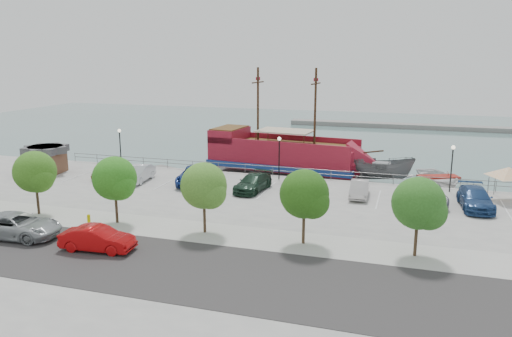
% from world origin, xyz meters
% --- Properties ---
extents(ground, '(160.00, 160.00, 0.00)m').
position_xyz_m(ground, '(0.00, 0.00, -1.00)').
color(ground, slate).
extents(land_slab, '(100.00, 58.00, 1.20)m').
position_xyz_m(land_slab, '(0.00, -21.00, -0.60)').
color(land_slab, gray).
rests_on(land_slab, ground).
extents(street, '(100.00, 8.00, 0.04)m').
position_xyz_m(street, '(0.00, -16.00, 0.01)').
color(street, '#343030').
rests_on(street, land_slab).
extents(sidewalk, '(100.00, 4.00, 0.05)m').
position_xyz_m(sidewalk, '(0.00, -10.00, 0.01)').
color(sidewalk, '#A9A9A3').
rests_on(sidewalk, land_slab).
extents(seawall_railing, '(50.00, 0.06, 1.00)m').
position_xyz_m(seawall_railing, '(0.00, 7.80, 0.53)').
color(seawall_railing, slate).
rests_on(seawall_railing, land_slab).
extents(far_shore, '(40.00, 3.00, 0.80)m').
position_xyz_m(far_shore, '(10.00, 55.00, -0.60)').
color(far_shore, gray).
rests_on(far_shore, ground).
extents(pirate_ship, '(19.77, 7.33, 12.33)m').
position_xyz_m(pirate_ship, '(0.09, 13.14, 1.07)').
color(pirate_ship, maroon).
rests_on(pirate_ship, ground).
extents(patrol_boat, '(6.76, 2.61, 2.60)m').
position_xyz_m(patrol_boat, '(9.63, 11.73, 0.30)').
color(patrol_boat, slate).
rests_on(patrol_boat, ground).
extents(speedboat, '(7.23, 8.31, 1.44)m').
position_xyz_m(speedboat, '(15.28, 11.77, -0.28)').
color(speedboat, white).
rests_on(speedboat, ground).
extents(dock_west, '(7.39, 4.82, 0.41)m').
position_xyz_m(dock_west, '(-12.96, 9.20, -0.79)').
color(dock_west, slate).
rests_on(dock_west, ground).
extents(dock_mid, '(8.02, 3.19, 0.45)m').
position_xyz_m(dock_mid, '(9.38, 9.20, -0.78)').
color(dock_mid, gray).
rests_on(dock_mid, ground).
extents(dock_east, '(7.11, 3.30, 0.39)m').
position_xyz_m(dock_east, '(16.90, 9.20, -0.80)').
color(dock_east, slate).
rests_on(dock_east, ground).
extents(shed, '(3.92, 3.92, 2.87)m').
position_xyz_m(shed, '(-24.00, 1.85, 1.53)').
color(shed, brown).
rests_on(shed, land_slab).
extents(canopy_tent, '(5.09, 5.09, 3.31)m').
position_xyz_m(canopy_tent, '(20.44, 5.18, 2.88)').
color(canopy_tent, slate).
rests_on(canopy_tent, land_slab).
extents(street_van, '(6.22, 3.24, 1.67)m').
position_xyz_m(street_van, '(-12.80, -14.62, 0.84)').
color(street_van, '#959B9E').
rests_on(street_van, street).
extents(street_sedan, '(4.86, 2.04, 1.56)m').
position_xyz_m(street_sedan, '(-6.20, -15.01, 0.78)').
color(street_sedan, '#B30A0C').
rests_on(street_sedan, street).
extents(fire_hydrant, '(0.25, 0.25, 0.74)m').
position_xyz_m(fire_hydrant, '(-9.87, -10.80, 0.40)').
color(fire_hydrant, '#C6BB00').
rests_on(fire_hydrant, sidewalk).
extents(lamp_post_left, '(0.36, 0.36, 4.28)m').
position_xyz_m(lamp_post_left, '(-18.00, 6.50, 2.94)').
color(lamp_post_left, black).
rests_on(lamp_post_left, land_slab).
extents(lamp_post_mid, '(0.36, 0.36, 4.28)m').
position_xyz_m(lamp_post_mid, '(0.00, 6.50, 2.94)').
color(lamp_post_mid, black).
rests_on(lamp_post_mid, land_slab).
extents(lamp_post_right, '(0.36, 0.36, 4.28)m').
position_xyz_m(lamp_post_right, '(16.00, 6.50, 2.94)').
color(lamp_post_right, black).
rests_on(lamp_post_right, land_slab).
extents(tree_b, '(3.30, 3.20, 5.00)m').
position_xyz_m(tree_b, '(-14.85, -10.07, 3.30)').
color(tree_b, '#473321').
rests_on(tree_b, sidewalk).
extents(tree_c, '(3.30, 3.20, 5.00)m').
position_xyz_m(tree_c, '(-7.85, -10.07, 3.30)').
color(tree_c, '#473321').
rests_on(tree_c, sidewalk).
extents(tree_d, '(3.30, 3.20, 5.00)m').
position_xyz_m(tree_d, '(-0.85, -10.07, 3.30)').
color(tree_d, '#473321').
rests_on(tree_d, sidewalk).
extents(tree_e, '(3.30, 3.20, 5.00)m').
position_xyz_m(tree_e, '(6.15, -10.07, 3.30)').
color(tree_e, '#473321').
rests_on(tree_e, sidewalk).
extents(tree_f, '(3.30, 3.20, 5.00)m').
position_xyz_m(tree_f, '(13.15, -10.07, 3.30)').
color(tree_f, '#473321').
rests_on(tree_f, sidewalk).
extents(parked_car_a, '(1.93, 4.31, 1.44)m').
position_xyz_m(parked_car_a, '(-16.93, 2.29, 0.72)').
color(parked_car_a, maroon).
rests_on(parked_car_a, land_slab).
extents(parked_car_b, '(2.18, 4.91, 1.57)m').
position_xyz_m(parked_car_b, '(-12.90, 1.55, 0.78)').
color(parked_car_b, silver).
rests_on(parked_car_b, land_slab).
extents(parked_car_c, '(3.94, 6.45, 1.67)m').
position_xyz_m(parked_car_c, '(-7.28, 2.30, 0.84)').
color(parked_car_c, navy).
rests_on(parked_car_c, land_slab).
extents(parked_car_d, '(2.74, 5.47, 1.52)m').
position_xyz_m(parked_car_d, '(-1.15, 1.54, 0.76)').
color(parked_car_d, '#162F21').
rests_on(parked_car_d, land_slab).
extents(parked_car_f, '(1.69, 4.40, 1.43)m').
position_xyz_m(parked_car_f, '(8.33, 2.40, 0.72)').
color(parked_car_f, beige).
rests_on(parked_car_f, land_slab).
extents(parked_car_g, '(3.28, 5.95, 1.58)m').
position_xyz_m(parked_car_g, '(14.05, 2.24, 0.79)').
color(parked_car_g, slate).
rests_on(parked_car_g, land_slab).
extents(parked_car_h, '(2.74, 5.85, 1.65)m').
position_xyz_m(parked_car_h, '(17.63, 1.82, 0.83)').
color(parked_car_h, navy).
rests_on(parked_car_h, land_slab).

